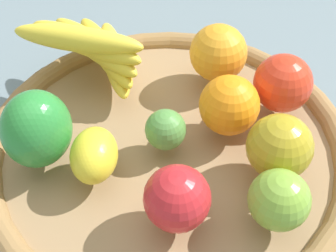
% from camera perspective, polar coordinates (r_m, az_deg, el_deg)
% --- Properties ---
extents(ground_plane, '(2.40, 2.40, 0.00)m').
position_cam_1_polar(ground_plane, '(0.61, -0.00, -3.75)').
color(ground_plane, slate).
rests_on(ground_plane, ground).
extents(basket, '(0.47, 0.47, 0.04)m').
position_cam_1_polar(basket, '(0.60, -0.00, -2.66)').
color(basket, '#987853').
rests_on(basket, ground_plane).
extents(apple_0, '(0.10, 0.10, 0.07)m').
position_cam_1_polar(apple_0, '(0.54, 13.16, -2.44)').
color(apple_0, '#AC9520').
rests_on(apple_0, basket).
extents(lime_0, '(0.05, 0.05, 0.05)m').
position_cam_1_polar(lime_0, '(0.56, -0.30, -0.43)').
color(lime_0, '#529141').
rests_on(lime_0, basket).
extents(banana_bunch, '(0.17, 0.17, 0.09)m').
position_cam_1_polar(banana_bunch, '(0.65, -8.61, 9.23)').
color(banana_bunch, yellow).
rests_on(banana_bunch, basket).
extents(lemon_0, '(0.09, 0.09, 0.05)m').
position_cam_1_polar(lemon_0, '(0.54, -8.81, -3.44)').
color(lemon_0, yellow).
rests_on(lemon_0, basket).
extents(apple_2, '(0.09, 0.09, 0.07)m').
position_cam_1_polar(apple_2, '(0.49, 1.10, -8.62)').
color(apple_2, red).
rests_on(apple_2, basket).
extents(orange_0, '(0.10, 0.10, 0.07)m').
position_cam_1_polar(orange_0, '(0.58, 7.32, 2.48)').
color(orange_0, orange).
rests_on(orange_0, basket).
extents(orange_1, '(0.10, 0.10, 0.08)m').
position_cam_1_polar(orange_1, '(0.65, 6.02, 8.67)').
color(orange_1, orange).
rests_on(orange_1, basket).
extents(bell_pepper, '(0.09, 0.10, 0.09)m').
position_cam_1_polar(bell_pepper, '(0.55, -15.39, -0.37)').
color(bell_pepper, '#2B8837').
rests_on(bell_pepper, basket).
extents(apple_1, '(0.09, 0.09, 0.07)m').
position_cam_1_polar(apple_1, '(0.62, 13.54, 4.99)').
color(apple_1, red).
rests_on(apple_1, basket).
extents(apple_3, '(0.09, 0.09, 0.06)m').
position_cam_1_polar(apple_3, '(0.50, 13.35, -8.33)').
color(apple_3, '#7CAB38').
rests_on(apple_3, basket).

